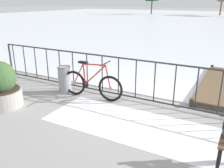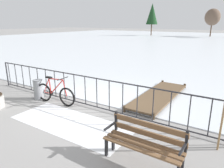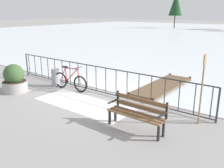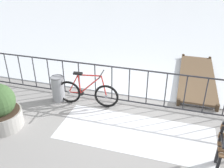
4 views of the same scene
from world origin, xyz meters
The scene contains 7 objects.
ground_plane centered at (0.00, 0.00, 0.00)m, with size 160.00×160.00×0.00m, color gray.
snow_patch centered at (0.43, -1.20, 0.00)m, with size 3.57×1.42×0.01m, color white.
railing_fence centered at (0.00, 0.00, 0.56)m, with size 9.06×0.06×1.07m.
bicycle_near_railing centered at (-1.06, -0.37, 0.37)m, with size 1.71×0.52×0.97m.
planter_with_shrub centered at (-2.64, -1.84, 0.49)m, with size 0.95×0.95×1.10m.
trash_bin centered at (-1.92, -0.38, 0.37)m, with size 0.35×0.35×0.73m.
wooden_dock centered at (1.81, 2.08, 0.12)m, with size 1.10×3.66×0.20m.
Camera 1 is at (2.19, -5.20, 2.40)m, focal length 38.64 mm.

